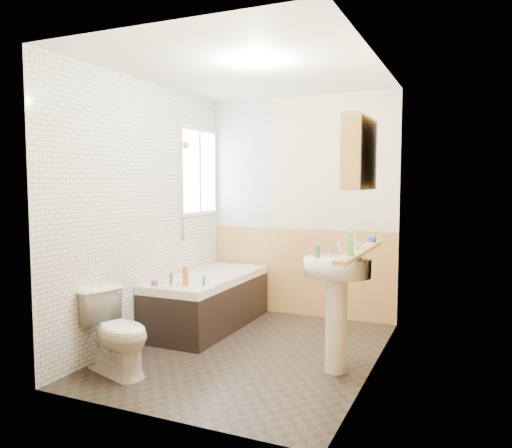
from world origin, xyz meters
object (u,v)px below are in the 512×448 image
object	(u,v)px
bathtub	(208,300)
sink	(337,291)
toilet	(117,332)
medicine_cabinet	(359,153)
pine_shelf	(360,251)

from	to	relation	value
bathtub	sink	xyz separation A→B (m)	(1.57, -0.69, 0.37)
toilet	medicine_cabinet	bearing A→B (deg)	-49.93
sink	medicine_cabinet	bearing A→B (deg)	-4.20
toilet	pine_shelf	xyz separation A→B (m)	(1.80, 0.67, 0.67)
sink	medicine_cabinet	distance (m)	1.10
sink	pine_shelf	xyz separation A→B (m)	(0.20, -0.07, 0.34)
medicine_cabinet	sink	bearing A→B (deg)	165.19
sink	medicine_cabinet	xyz separation A→B (m)	(0.17, -0.05, 1.09)
bathtub	sink	size ratio (longest dim) A/B	1.53
pine_shelf	medicine_cabinet	world-z (taller)	medicine_cabinet
pine_shelf	medicine_cabinet	size ratio (longest dim) A/B	2.11
bathtub	medicine_cabinet	xyz separation A→B (m)	(1.74, -0.74, 1.46)
toilet	medicine_cabinet	size ratio (longest dim) A/B	1.11
bathtub	toilet	world-z (taller)	bathtub
toilet	sink	world-z (taller)	sink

